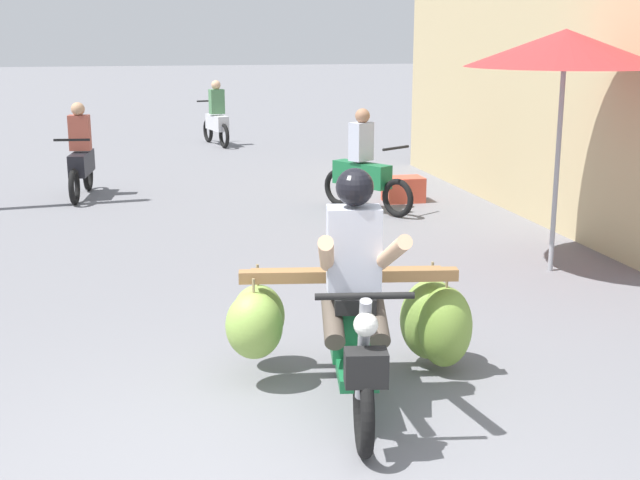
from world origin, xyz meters
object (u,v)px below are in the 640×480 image
(motorbike_distant_ahead_left, at_px, (81,159))
(market_umbrella_near_shop, at_px, (565,48))
(produce_crate, at_px, (403,189))
(motorbike_distant_ahead_right, at_px, (217,119))
(motorbike_main_loaded, at_px, (361,316))
(motorbike_distant_far_ahead, at_px, (363,170))

(motorbike_distant_ahead_left, relative_size, market_umbrella_near_shop, 0.67)
(market_umbrella_near_shop, bearing_deg, produce_crate, 94.99)
(motorbike_distant_ahead_left, bearing_deg, motorbike_distant_ahead_right, 64.53)
(motorbike_main_loaded, relative_size, market_umbrella_near_shop, 0.78)
(motorbike_distant_ahead_right, distance_m, produce_crate, 7.13)
(motorbike_distant_ahead_right, height_order, market_umbrella_near_shop, market_umbrella_near_shop)
(produce_crate, bearing_deg, motorbike_main_loaded, -110.79)
(motorbike_distant_far_ahead, relative_size, produce_crate, 2.54)
(produce_crate, bearing_deg, market_umbrella_near_shop, -85.01)
(motorbike_distant_far_ahead, relative_size, market_umbrella_near_shop, 0.58)
(motorbike_distant_ahead_left, relative_size, motorbike_distant_ahead_right, 1.01)
(motorbike_main_loaded, bearing_deg, motorbike_distant_ahead_right, 88.37)
(produce_crate, bearing_deg, motorbike_distant_ahead_left, 162.57)
(motorbike_distant_ahead_left, xyz_separation_m, motorbike_distant_far_ahead, (3.82, -1.91, 0.00))
(motorbike_distant_far_ahead, xyz_separation_m, produce_crate, (0.74, 0.48, -0.39))
(motorbike_distant_ahead_right, bearing_deg, motorbike_distant_ahead_left, -115.47)
(motorbike_main_loaded, relative_size, motorbike_distant_ahead_left, 1.18)
(market_umbrella_near_shop, bearing_deg, motorbike_distant_far_ahead, 107.79)
(motorbike_main_loaded, bearing_deg, motorbike_distant_ahead_left, 106.07)
(motorbike_distant_ahead_left, relative_size, motorbike_distant_far_ahead, 1.14)
(motorbike_distant_ahead_right, xyz_separation_m, motorbike_distant_far_ahead, (1.25, -7.31, 0.00))
(motorbike_distant_ahead_left, bearing_deg, motorbike_main_loaded, -73.93)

